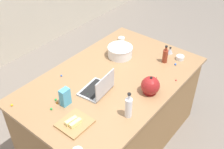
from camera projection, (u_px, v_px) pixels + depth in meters
The scene contains 23 objects.
ground_plane at pixel (112, 137), 3.31m from camera, with size 12.00×12.00×0.00m, color slate.
island_counter at pixel (112, 110), 3.04m from camera, with size 1.92×1.21×0.90m.
laptop at pixel (98, 88), 2.58m from camera, with size 0.33×0.26×0.22m.
mixing_bowl_large at pixel (120, 51), 3.06m from camera, with size 0.28×0.28×0.12m.
bottle_vinegar at pixel (129, 107), 2.29m from camera, with size 0.06×0.06×0.25m.
bottle_soy at pixel (165, 56), 2.96m from camera, with size 0.06×0.06×0.20m.
kettle at pixel (150, 86), 2.55m from camera, with size 0.21×0.18×0.20m.
cutting_board at pixel (75, 123), 2.27m from camera, with size 0.26×0.24×0.02m, color #AD7F4C.
butter_stick_left at pixel (75, 123), 2.24m from camera, with size 0.11×0.04×0.04m, color #F4E58C.
butter_stick_right at pixel (71, 121), 2.26m from camera, with size 0.11×0.04×0.04m, color #F4E58C.
ramekin_small at pixel (121, 39), 3.37m from camera, with size 0.08×0.08×0.04m, color white.
ramekin_medium at pixel (180, 58), 3.04m from camera, with size 0.09×0.09×0.04m, color white.
kitchen_timer at pixel (170, 50), 3.13m from camera, with size 0.07×0.07×0.08m.
candy_bag at pixel (65, 97), 2.42m from camera, with size 0.09×0.06×0.17m, color #4CA5CC.
candy_0 at pixel (56, 100), 2.50m from camera, with size 0.02×0.02×0.02m, color green.
candy_1 at pixel (61, 76), 2.79m from camera, with size 0.02×0.02×0.02m, color blue.
candy_2 at pixel (131, 113), 2.37m from camera, with size 0.02×0.02×0.02m, color #CC3399.
candy_3 at pixel (176, 80), 2.74m from camera, with size 0.01×0.01×0.01m, color red.
candy_4 at pixel (51, 109), 2.41m from camera, with size 0.02×0.02×0.02m, color green.
candy_5 at pixel (57, 103), 2.47m from camera, with size 0.02×0.02×0.02m, color orange.
candy_6 at pixel (88, 94), 2.56m from camera, with size 0.02×0.02×0.02m, color green.
candy_7 at pixel (12, 105), 2.44m from camera, with size 0.02×0.02×0.02m, color yellow.
candy_8 at pixel (175, 64), 2.95m from camera, with size 0.02×0.02×0.02m, color blue.
Camera 1 is at (-1.70, -1.37, 2.60)m, focal length 43.76 mm.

